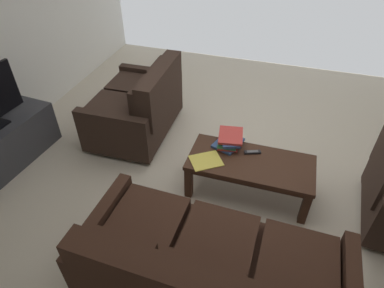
% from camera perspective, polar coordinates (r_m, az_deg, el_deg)
% --- Properties ---
extents(ground_plane, '(5.48, 5.75, 0.01)m').
position_cam_1_polar(ground_plane, '(3.64, 6.56, -4.61)').
color(ground_plane, beige).
extents(sofa_main, '(1.91, 0.94, 0.81)m').
position_cam_1_polar(sofa_main, '(2.47, 3.06, -21.44)').
color(sofa_main, black).
rests_on(sofa_main, ground).
extents(loveseat_near, '(0.89, 1.23, 0.90)m').
position_cam_1_polar(loveseat_near, '(4.00, -9.15, 6.49)').
color(loveseat_near, black).
rests_on(loveseat_near, ground).
extents(coffee_table, '(1.19, 0.54, 0.41)m').
position_cam_1_polar(coffee_table, '(3.20, 10.08, -3.84)').
color(coffee_table, '#3D2316').
rests_on(coffee_table, ground).
extents(tv_stand, '(0.54, 1.29, 0.50)m').
position_cam_1_polar(tv_stand, '(4.08, -30.23, -0.44)').
color(tv_stand, '#38383D').
rests_on(tv_stand, ground).
extents(book_stack, '(0.31, 0.36, 0.12)m').
position_cam_1_polar(book_stack, '(3.29, 6.47, 0.77)').
color(book_stack, '#385693').
rests_on(book_stack, coffee_table).
extents(tv_remote, '(0.17, 0.10, 0.02)m').
position_cam_1_polar(tv_remote, '(3.25, 10.46, -1.39)').
color(tv_remote, black).
rests_on(tv_remote, coffee_table).
extents(loose_magazine, '(0.37, 0.35, 0.01)m').
position_cam_1_polar(loose_magazine, '(3.11, 2.44, -2.90)').
color(loose_magazine, '#E0CC4C').
rests_on(loose_magazine, coffee_table).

